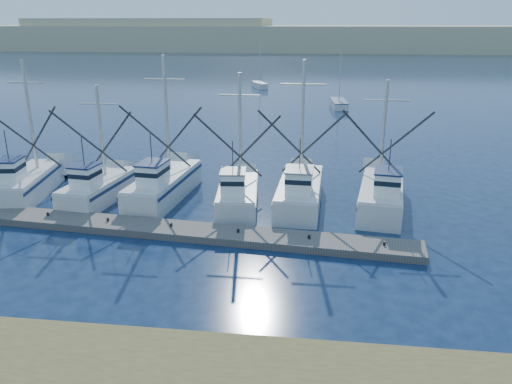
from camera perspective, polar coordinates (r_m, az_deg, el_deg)
ground at (r=22.55m, az=0.25°, el=-12.26°), size 500.00×500.00×0.00m
floating_dock at (r=30.20m, az=-13.18°, el=-3.92°), size 32.36×5.13×0.43m
dune_ridge at (r=229.28m, az=6.67°, el=17.10°), size 360.00×60.00×10.00m
trawler_fleet at (r=34.06m, az=-8.32°, el=0.41°), size 31.63×8.90×9.59m
sailboat_near at (r=73.73m, az=9.44°, el=9.91°), size 2.45×6.72×8.10m
sailboat_far at (r=94.76m, az=0.42°, el=12.12°), size 3.67×5.89×8.10m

